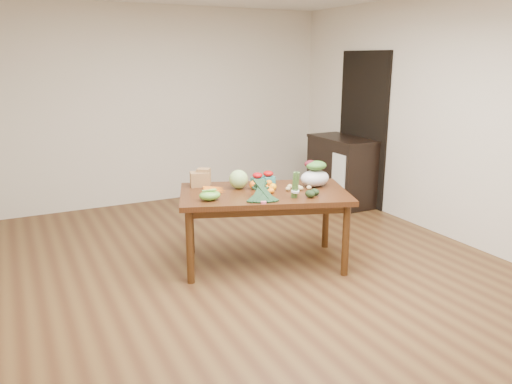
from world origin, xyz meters
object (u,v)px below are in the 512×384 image
paper_bag (200,178)px  cabbage (239,179)px  asparagus_bundle (295,185)px  cabinet (341,171)px  dining_table (264,228)px  mandarin_cluster (267,189)px  salad_bag (315,175)px  kale_bunch (262,192)px

paper_bag → cabbage: bearing=-39.5°
paper_bag → asparagus_bundle: 1.03m
cabinet → paper_bag: cabinet is taller
dining_table → mandarin_cluster: mandarin_cluster is taller
dining_table → salad_bag: size_ratio=5.29×
asparagus_bundle → salad_bag: 0.49m
paper_bag → kale_bunch: 0.81m
cabbage → kale_bunch: size_ratio=0.47×
kale_bunch → salad_bag: size_ratio=1.31×
kale_bunch → dining_table: bearing=79.0°
paper_bag → kale_bunch: bearing=-66.4°
salad_bag → paper_bag: bearing=153.0°
kale_bunch → asparagus_bundle: size_ratio=1.60×
cabinet → mandarin_cluster: bearing=-142.8°
cabbage → kale_bunch: 0.49m
mandarin_cluster → paper_bag: bearing=132.1°
dining_table → asparagus_bundle: size_ratio=6.46×
cabinet → kale_bunch: 2.76m
cabbage → asparagus_bundle: bearing=-59.6°
mandarin_cluster → asparagus_bundle: (0.15, -0.27, 0.09)m
cabbage → mandarin_cluster: size_ratio=1.05×
cabinet → cabbage: 2.50m
mandarin_cluster → asparagus_bundle: asparagus_bundle is taller
cabbage → salad_bag: size_ratio=0.62×
mandarin_cluster → cabbage: bearing=121.6°
asparagus_bundle → salad_bag: (0.40, 0.28, -0.01)m
mandarin_cluster → salad_bag: bearing=1.1°
cabinet → paper_bag: 2.67m
paper_bag → kale_bunch: size_ratio=0.62×
paper_bag → dining_table: bearing=-44.7°
kale_bunch → salad_bag: bearing=36.9°
kale_bunch → asparagus_bundle: 0.32m
cabinet → cabbage: bearing=-150.4°
cabinet → asparagus_bundle: (-1.82, -1.77, 0.40)m
kale_bunch → asparagus_bundle: bearing=8.0°
cabinet → mandarin_cluster: (-1.98, -1.50, 0.32)m
cabbage → kale_bunch: cabbage is taller
cabbage → asparagus_bundle: size_ratio=0.75×
paper_bag → cabinet: bearing=21.3°
cabinet → paper_bag: bearing=-158.7°
dining_table → paper_bag: size_ratio=6.47×
asparagus_bundle → cabbage: bearing=140.2°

